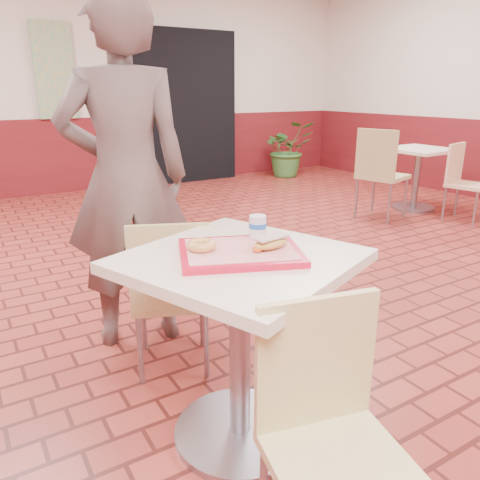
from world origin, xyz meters
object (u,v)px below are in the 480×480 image
chair_main_front (330,428)px  potted_plant (288,149)px  ring_donut (201,245)px  paper_cup (258,226)px  chair_second_left (380,170)px  customer (127,179)px  long_john_donut (270,243)px  chair_second_front (463,178)px  chair_main_back (171,289)px  serving_tray (240,252)px  main_table (240,319)px  second_table (418,168)px

chair_main_front → potted_plant: potted_plant is taller
ring_donut → paper_cup: paper_cup is taller
paper_cup → potted_plant: (3.68, 4.71, -0.42)m
chair_second_left → ring_donut: bearing=107.0°
customer → potted_plant: size_ratio=2.09×
long_john_donut → potted_plant: 6.13m
chair_main_front → chair_second_front: size_ratio=1.00×
chair_main_back → chair_second_front: bearing=-141.4°
serving_tray → ring_donut: (-0.13, 0.06, 0.03)m
chair_main_front → potted_plant: size_ratio=0.92×
chair_main_back → chair_second_front: chair_second_front is taller
ring_donut → long_john_donut: 0.25m
chair_main_front → chair_main_back: chair_main_front is taller
main_table → long_john_donut: (0.09, -0.06, 0.31)m
chair_main_front → chair_second_left: chair_second_left is taller
second_table → chair_second_left: (-0.75, -0.11, 0.06)m
chair_main_front → chair_second_front: (3.86, 2.23, 0.00)m
customer → chair_second_front: size_ratio=2.26×
main_table → potted_plant: (3.81, 4.80, -0.09)m
chair_main_front → paper_cup: (0.18, 0.66, 0.41)m
main_table → chair_main_back: (-0.04, 0.58, -0.09)m
customer → chair_second_left: bearing=-147.8°
long_john_donut → chair_second_left: (2.96, 2.19, -0.30)m
paper_cup → main_table: bearing=-146.7°
ring_donut → long_john_donut: bearing=-29.1°
ring_donut → long_john_donut: size_ratio=0.66×
chair_main_front → main_table: bearing=98.6°
chair_main_front → serving_tray: serving_tray is taller
chair_main_back → serving_tray: 0.69m
long_john_donut → chair_second_front: 4.12m
potted_plant → customer: bearing=-135.9°
main_table → customer: customer is taller
customer → chair_second_left: 3.35m
chair_second_front → chair_main_back: bearing=-176.9°
serving_tray → chair_main_back: bearing=94.1°
main_table → ring_donut: bearing=152.9°
paper_cup → second_table: paper_cup is taller
serving_tray → chair_second_front: (3.82, 1.66, -0.35)m
customer → potted_plant: (3.90, 3.78, -0.49)m
main_table → potted_plant: 6.13m
ring_donut → main_table: bearing=-27.1°
second_table → long_john_donut: bearing=-148.2°
chair_second_left → long_john_donut: bearing=110.5°
long_john_donut → second_table: long_john_donut is taller
customer → potted_plant: customer is taller
chair_main_front → potted_plant: (3.86, 5.37, -0.01)m
chair_main_front → second_table: (3.85, 2.81, 0.03)m
ring_donut → paper_cup: (0.26, 0.02, 0.03)m
paper_cup → chair_second_front: bearing=23.1°
main_table → paper_cup: 0.37m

